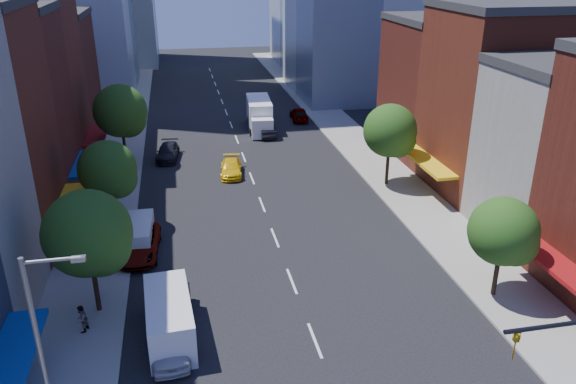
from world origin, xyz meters
The scene contains 24 objects.
sidewalk_left centered at (-12.50, 40.00, 0.07)m, with size 5.00×120.00×0.15m, color gray.
sidewalk_right centered at (12.50, 40.00, 0.07)m, with size 5.00×120.00×0.15m, color gray.
bldg_left_4 centered at (-21.00, 37.50, 8.50)m, with size 12.00×9.00×17.00m, color maroon.
bldg_left_5 centered at (-21.00, 47.00, 6.50)m, with size 12.00×10.00×13.00m, color #531D14.
bldg_right_1 centered at (21.00, 15.00, 6.00)m, with size 12.00×8.00×12.00m, color beige.
bldg_right_2 centered at (21.00, 24.00, 7.50)m, with size 12.00×10.00×15.00m, color maroon.
bldg_right_3 centered at (21.00, 34.00, 6.50)m, with size 12.00×10.00×13.00m, color #531D14.
streetlight centered at (-11.81, 1.00, 5.28)m, with size 2.25×0.25×9.00m.
tree_left_near centered at (-11.35, 10.92, 4.87)m, with size 4.80×4.80×7.30m.
tree_left_mid centered at (-11.35, 21.92, 4.53)m, with size 4.20×4.20×6.65m.
tree_left_far centered at (-11.35, 35.92, 5.20)m, with size 5.00×5.00×7.75m.
tree_right_near centered at (11.65, 7.92, 4.19)m, with size 4.00×4.00×6.20m.
tree_right_far centered at (11.65, 25.92, 4.86)m, with size 4.60×4.60×7.20m.
parked_car_front centered at (-7.61, 6.55, 0.82)m, with size 1.93×4.81×1.64m, color silver.
parked_car_second centered at (-7.50, 8.99, 0.82)m, with size 1.73×4.95×1.63m, color black.
parked_car_third centered at (-9.50, 17.46, 0.79)m, with size 2.62×5.68×1.58m, color #999999.
parked_car_rear centered at (-7.50, 36.99, 0.72)m, with size 2.01×4.94×1.43m, color black.
cargo_van_near centered at (-7.49, 7.64, 1.21)m, with size 2.65×5.87×2.44m.
cargo_van_far centered at (-9.50, 18.32, 0.96)m, with size 2.00×4.62×1.94m.
taxi centered at (-1.73, 31.35, 0.68)m, with size 1.89×4.66×1.35m, color yellow.
traffic_car_oncoming centered at (3.44, 42.88, 0.79)m, with size 1.67×4.78×1.57m, color black.
traffic_car_far centered at (8.50, 48.39, 0.80)m, with size 1.89×4.70×1.60m, color #999999.
box_truck centered at (3.13, 45.53, 1.63)m, with size 3.15×8.72×3.45m.
pedestrian_far centered at (-12.13, 9.06, 0.94)m, with size 0.76×0.60×1.57m, color #999999.
Camera 1 is at (-6.22, -17.62, 18.88)m, focal length 35.00 mm.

